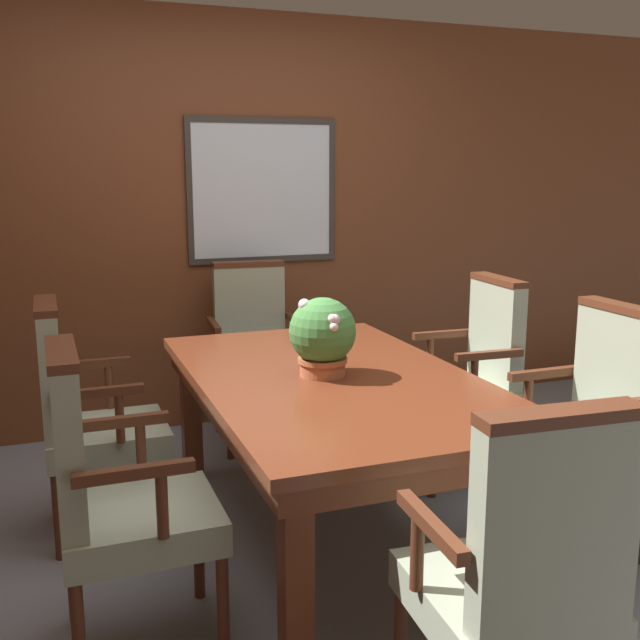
{
  "coord_description": "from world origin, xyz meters",
  "views": [
    {
      "loc": [
        -1.04,
        -2.5,
        1.55
      ],
      "look_at": [
        0.04,
        0.38,
        0.93
      ],
      "focal_mm": 42.0,
      "sensor_mm": 36.0,
      "label": 1
    }
  ],
  "objects_px": {
    "chair_right_near": "(588,422)",
    "potted_plant": "(321,336)",
    "chair_head_near": "(521,574)",
    "chair_head_far": "(254,346)",
    "chair_left_near": "(113,491)",
    "chair_left_far": "(85,412)",
    "chair_right_far": "(472,372)",
    "dining_table": "(333,397)"
  },
  "relations": [
    {
      "from": "chair_left_near",
      "to": "chair_head_near",
      "type": "xyz_separation_m",
      "value": [
        0.92,
        -0.88,
        0.0
      ]
    },
    {
      "from": "chair_left_near",
      "to": "chair_left_far",
      "type": "bearing_deg",
      "value": 2.12
    },
    {
      "from": "chair_head_far",
      "to": "potted_plant",
      "type": "bearing_deg",
      "value": -88.67
    },
    {
      "from": "chair_left_near",
      "to": "chair_head_far",
      "type": "bearing_deg",
      "value": -28.7
    },
    {
      "from": "potted_plant",
      "to": "chair_head_near",
      "type": "bearing_deg",
      "value": -87.9
    },
    {
      "from": "dining_table",
      "to": "chair_right_near",
      "type": "height_order",
      "value": "chair_right_near"
    },
    {
      "from": "potted_plant",
      "to": "chair_head_far",
      "type": "bearing_deg",
      "value": 86.66
    },
    {
      "from": "chair_right_near",
      "to": "chair_head_near",
      "type": "relative_size",
      "value": 1.0
    },
    {
      "from": "potted_plant",
      "to": "chair_left_near",
      "type": "bearing_deg",
      "value": -153.45
    },
    {
      "from": "dining_table",
      "to": "chair_left_far",
      "type": "bearing_deg",
      "value": 155.77
    },
    {
      "from": "chair_head_far",
      "to": "chair_right_far",
      "type": "xyz_separation_m",
      "value": [
        0.88,
        -0.91,
        0.0
      ]
    },
    {
      "from": "chair_head_far",
      "to": "chair_left_near",
      "type": "height_order",
      "value": "same"
    },
    {
      "from": "chair_head_far",
      "to": "chair_head_near",
      "type": "distance_m",
      "value": 2.62
    },
    {
      "from": "chair_left_near",
      "to": "potted_plant",
      "type": "height_order",
      "value": "potted_plant"
    },
    {
      "from": "chair_left_near",
      "to": "chair_right_far",
      "type": "xyz_separation_m",
      "value": [
        1.83,
        0.83,
        0.0
      ]
    },
    {
      "from": "chair_head_far",
      "to": "chair_right_far",
      "type": "height_order",
      "value": "same"
    },
    {
      "from": "dining_table",
      "to": "chair_head_near",
      "type": "height_order",
      "value": "chair_head_near"
    },
    {
      "from": "chair_left_near",
      "to": "chair_head_near",
      "type": "relative_size",
      "value": 1.0
    },
    {
      "from": "chair_head_near",
      "to": "chair_right_far",
      "type": "xyz_separation_m",
      "value": [
        0.91,
        1.7,
        0.0
      ]
    },
    {
      "from": "chair_head_far",
      "to": "chair_left_near",
      "type": "bearing_deg",
      "value": -113.82
    },
    {
      "from": "chair_right_near",
      "to": "chair_left_far",
      "type": "bearing_deg",
      "value": -114.47
    },
    {
      "from": "chair_right_near",
      "to": "chair_head_far",
      "type": "distance_m",
      "value": 1.96
    },
    {
      "from": "chair_left_near",
      "to": "potted_plant",
      "type": "distance_m",
      "value": 1.03
    },
    {
      "from": "chair_right_near",
      "to": "chair_right_far",
      "type": "xyz_separation_m",
      "value": [
        -0.03,
        0.82,
        0.0
      ]
    },
    {
      "from": "chair_right_near",
      "to": "chair_right_far",
      "type": "distance_m",
      "value": 0.82
    },
    {
      "from": "chair_right_near",
      "to": "chair_head_near",
      "type": "xyz_separation_m",
      "value": [
        -0.94,
        -0.88,
        0.0
      ]
    },
    {
      "from": "chair_right_near",
      "to": "chair_head_far",
      "type": "height_order",
      "value": "same"
    },
    {
      "from": "chair_right_far",
      "to": "chair_left_far",
      "type": "bearing_deg",
      "value": -87.97
    },
    {
      "from": "chair_head_near",
      "to": "chair_right_far",
      "type": "distance_m",
      "value": 1.93
    },
    {
      "from": "potted_plant",
      "to": "dining_table",
      "type": "bearing_deg",
      "value": -13.09
    },
    {
      "from": "chair_right_near",
      "to": "potted_plant",
      "type": "bearing_deg",
      "value": -113.78
    },
    {
      "from": "dining_table",
      "to": "chair_left_near",
      "type": "distance_m",
      "value": 1.01
    },
    {
      "from": "chair_left_far",
      "to": "potted_plant",
      "type": "relative_size",
      "value": 3.19
    },
    {
      "from": "chair_head_far",
      "to": "chair_left_near",
      "type": "relative_size",
      "value": 1.0
    },
    {
      "from": "chair_right_near",
      "to": "chair_head_near",
      "type": "distance_m",
      "value": 1.29
    },
    {
      "from": "dining_table",
      "to": "chair_head_far",
      "type": "bearing_deg",
      "value": 88.71
    },
    {
      "from": "dining_table",
      "to": "chair_head_far",
      "type": "xyz_separation_m",
      "value": [
        0.03,
        1.32,
        -0.09
      ]
    },
    {
      "from": "chair_right_near",
      "to": "chair_left_near",
      "type": "xyz_separation_m",
      "value": [
        -1.86,
        -0.01,
        0.0
      ]
    },
    {
      "from": "dining_table",
      "to": "chair_head_far",
      "type": "distance_m",
      "value": 1.32
    },
    {
      "from": "chair_right_far",
      "to": "potted_plant",
      "type": "bearing_deg",
      "value": -64.91
    },
    {
      "from": "chair_left_far",
      "to": "chair_right_near",
      "type": "height_order",
      "value": "same"
    },
    {
      "from": "dining_table",
      "to": "chair_head_near",
      "type": "relative_size",
      "value": 1.79
    }
  ]
}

